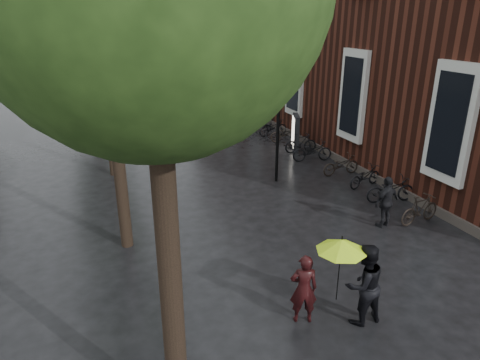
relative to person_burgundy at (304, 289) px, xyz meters
name	(u,v)px	position (x,y,z in m)	size (l,w,h in m)	color
brick_building	(342,15)	(11.50, 16.99, 5.21)	(10.20, 33.20, 12.00)	#38160F
street_trees	(89,7)	(-2.96, 13.44, 5.56)	(4.33, 34.03, 8.91)	black
person_burgundy	(304,289)	(0.00, 0.00, 0.00)	(0.57, 0.37, 1.56)	black
person_black	(364,284)	(1.14, -0.44, 0.11)	(0.87, 0.68, 1.79)	black
lime_umbrella	(341,245)	(0.65, -0.23, 1.01)	(1.01, 1.01, 1.49)	black
pedestrian_walking	(386,202)	(4.39, 2.95, 0.02)	(0.94, 0.39, 1.61)	black
parked_bicycles	(317,151)	(5.65, 9.14, -0.33)	(2.14, 13.45, 1.00)	black
ad_lightbox	(295,132)	(5.55, 11.02, 0.06)	(0.26, 1.11, 1.67)	black
lamp_post	(278,116)	(2.95, 7.56, 1.76)	(0.22, 0.22, 4.18)	black
cycle_sign	(126,103)	(-1.56, 16.31, 0.96)	(0.14, 0.48, 2.63)	#262628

